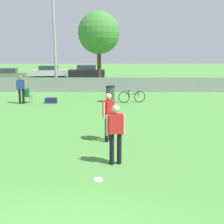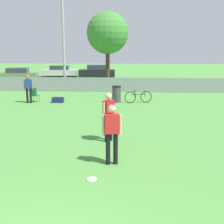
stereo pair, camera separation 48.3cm
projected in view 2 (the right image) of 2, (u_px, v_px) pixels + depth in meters
The scene contains 14 objects.
fence_backline at pixel (110, 85), 21.05m from camera, with size 20.57×0.07×1.21m.
light_pole at pixel (62, 11), 20.69m from camera, with size 0.90×0.36×10.25m.
tree_near_pole at pixel (108, 33), 21.91m from camera, with size 3.27×3.27×6.05m.
player_defender_red at pixel (109, 114), 9.69m from camera, with size 0.41×0.44×1.70m.
player_thrower_red at pixel (112, 130), 7.70m from camera, with size 0.54×0.28×1.70m.
spectator_in_blue at pixel (28, 87), 16.72m from camera, with size 0.52×0.26×1.67m.
frisbee_disc at pixel (92, 179), 6.95m from camera, with size 0.25×0.25×0.03m.
folding_chair_sideline at pixel (34, 94), 17.02m from camera, with size 0.46×0.46×0.89m.
bicycle_sideline at pixel (138, 97), 16.85m from camera, with size 1.64×0.48×0.74m.
trash_bin at pixel (116, 94), 17.05m from camera, with size 0.55×0.55×1.00m.
gear_bag_sideline at pixel (58, 100), 17.01m from camera, with size 0.68×0.37×0.33m.
parked_car_olive at pixel (18, 74), 28.62m from camera, with size 4.17×2.38×1.32m.
parked_car_silver at pixel (60, 71), 32.86m from camera, with size 4.27×2.24×1.31m.
parked_car_dark at pixel (97, 71), 31.84m from camera, with size 4.12×1.97×1.44m.
Camera 2 is at (1.47, -2.93, 3.16)m, focal length 45.00 mm.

